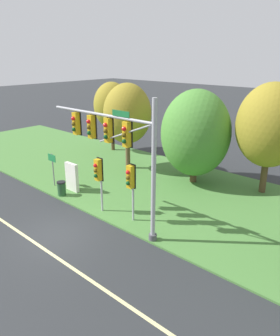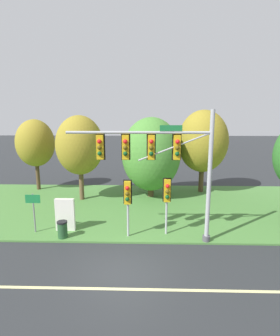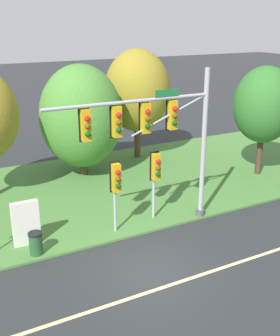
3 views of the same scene
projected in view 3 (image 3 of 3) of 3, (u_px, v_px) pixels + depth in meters
The scene contains 11 objects.
ground_plane at pixel (152, 269), 15.82m from camera, with size 160.00×160.00×0.00m, color #282B2D.
lane_stripe at pixel (168, 286), 14.82m from camera, with size 36.00×0.16×0.01m, color beige.
grass_verge at pixel (76, 192), 22.66m from camera, with size 48.00×11.50×0.10m, color #477A38.
traffic_signal_mast at pixel (156, 129), 17.32m from camera, with size 7.40×0.49×6.85m.
pedestrian_signal_near_kerb at pixel (156, 171), 18.75m from camera, with size 0.46×0.55×3.25m.
pedestrian_signal_further_along at pixel (116, 182), 17.52m from camera, with size 0.46×0.55×3.22m.
tree_behind_signpost at pixel (81, 117), 24.03m from camera, with size 4.73×4.73×6.45m.
tree_mid_verge at pixel (137, 91), 26.91m from camera, with size 4.21×4.21×7.05m.
tree_tall_centre at pixel (264, 105), 23.91m from camera, with size 3.50×3.50×6.34m.
info_kiosk at pixel (26, 223), 17.06m from camera, with size 1.10×0.24×1.90m.
trash_bin at pixel (36, 243), 16.49m from camera, with size 0.56×0.56×0.93m.
Camera 3 is at (-6.79, -11.82, 8.89)m, focal length 45.00 mm.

